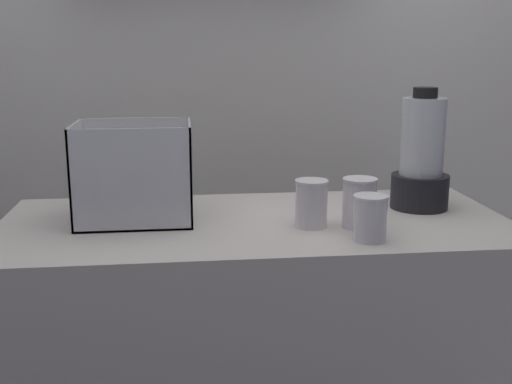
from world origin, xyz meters
TOP-DOWN VIEW (x-y plane):
  - counter at (0.00, 0.00)m, footprint 1.40×0.64m
  - back_wall_unit at (-0.00, 0.77)m, footprint 2.60×0.24m
  - carrot_display_bin at (-0.32, 0.05)m, footprint 0.31×0.24m
  - blender_pitcher at (0.50, 0.08)m, footprint 0.17×0.17m
  - juice_cup_orange_far_left at (0.14, -0.08)m, footprint 0.09×0.09m
  - juice_cup_carrot_left at (0.26, -0.21)m, footprint 0.09×0.09m
  - juice_cup_beet_middle at (0.26, -0.10)m, footprint 0.09×0.09m

SIDE VIEW (x-z plane):
  - counter at x=0.00m, z-range 0.00..0.90m
  - juice_cup_carrot_left at x=0.26m, z-range 0.90..1.01m
  - juice_cup_orange_far_left at x=0.14m, z-range 0.89..1.02m
  - juice_cup_beet_middle at x=0.26m, z-range 0.89..1.02m
  - carrot_display_bin at x=-0.32m, z-range 0.85..1.12m
  - blender_pitcher at x=0.50m, z-range 0.87..1.22m
  - back_wall_unit at x=0.00m, z-range 0.02..2.52m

